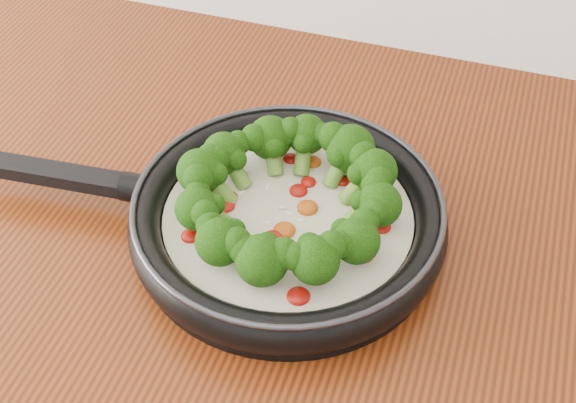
% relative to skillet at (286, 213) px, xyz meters
% --- Properties ---
extents(skillet, '(0.49, 0.33, 0.09)m').
position_rel_skillet_xyz_m(skillet, '(0.00, 0.00, 0.00)').
color(skillet, black).
rests_on(skillet, counter).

